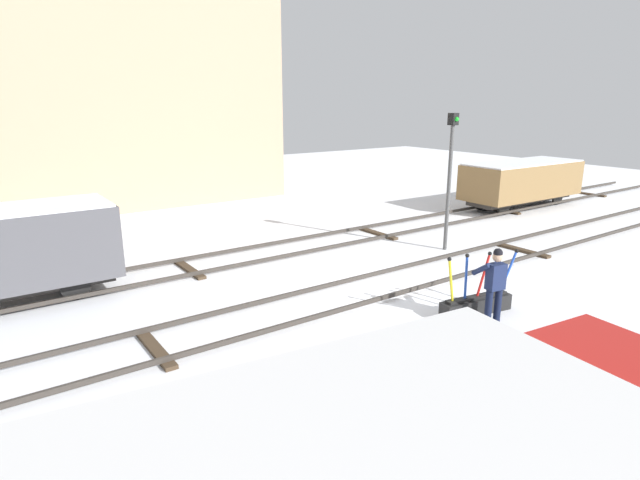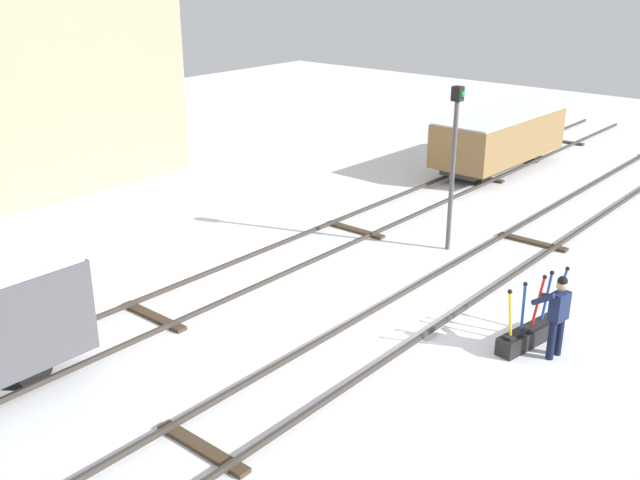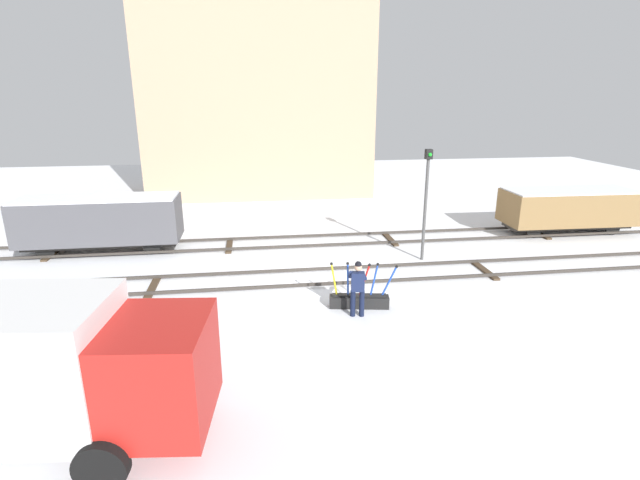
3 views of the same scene
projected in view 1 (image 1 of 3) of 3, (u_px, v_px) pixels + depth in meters
ground_plane at (383, 288)px, 13.25m from camera, size 60.00×60.00×0.00m
track_main_line at (383, 284)px, 13.22m from camera, size 44.00×1.94×0.18m
track_siding_near at (294, 247)px, 16.57m from camera, size 44.00×1.94×0.18m
switch_lever_frame at (476, 303)px, 11.66m from camera, size 2.03×0.65×1.45m
rail_worker at (494, 282)px, 10.94m from camera, size 0.61×0.66×1.69m
signal_post at (450, 169)px, 16.02m from camera, size 0.24×0.32×4.28m
apartment_building at (116, 74)px, 23.55m from camera, size 13.93×6.73×11.55m
freight_car_far_end at (522, 181)px, 22.91m from camera, size 5.96×2.32×2.03m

